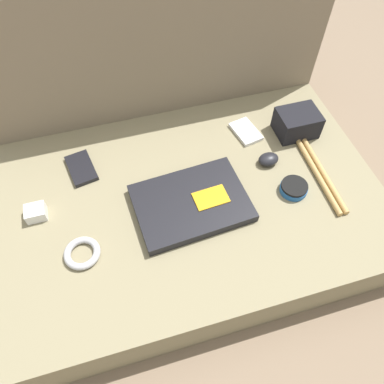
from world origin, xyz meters
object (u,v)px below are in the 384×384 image
object	(u,v)px
laptop	(191,203)
phone_black	(246,132)
speaker_puck	(294,188)
charger_brick	(36,213)
camera_pouch	(297,123)
phone_silver	(81,168)
computer_mouse	(268,159)

from	to	relation	value
laptop	phone_black	xyz separation A→B (m)	(0.24, 0.21, -0.01)
speaker_puck	charger_brick	bearing A→B (deg)	170.60
laptop	camera_pouch	world-z (taller)	camera_pouch
phone_silver	computer_mouse	bearing A→B (deg)	-23.78
computer_mouse	phone_silver	world-z (taller)	computer_mouse
speaker_puck	phone_black	size ratio (longest dim) A/B	0.68
phone_silver	laptop	bearing A→B (deg)	-47.98
phone_silver	camera_pouch	xyz separation A→B (m)	(0.66, -0.03, 0.03)
phone_black	camera_pouch	world-z (taller)	camera_pouch
speaker_puck	phone_silver	size ratio (longest dim) A/B	0.60
camera_pouch	charger_brick	bearing A→B (deg)	-173.27
computer_mouse	charger_brick	size ratio (longest dim) A/B	1.24
phone_silver	charger_brick	xyz separation A→B (m)	(-0.13, -0.13, 0.01)
laptop	phone_silver	xyz separation A→B (m)	(-0.27, 0.21, -0.01)
laptop	phone_silver	bearing A→B (deg)	138.28
speaker_puck	laptop	bearing A→B (deg)	173.92
laptop	phone_silver	distance (m)	0.34
laptop	charger_brick	xyz separation A→B (m)	(-0.40, 0.08, 0.00)
computer_mouse	charger_brick	world-z (taller)	charger_brick
computer_mouse	camera_pouch	bearing A→B (deg)	31.47
laptop	computer_mouse	distance (m)	0.27
phone_black	charger_brick	size ratio (longest dim) A/B	2.18
laptop	phone_black	distance (m)	0.32
speaker_puck	phone_silver	xyz separation A→B (m)	(-0.56, 0.24, -0.01)
computer_mouse	phone_black	size ratio (longest dim) A/B	0.57
phone_silver	phone_black	distance (m)	0.51
computer_mouse	phone_silver	distance (m)	0.54
speaker_puck	charger_brick	distance (m)	0.70
laptop	camera_pouch	xyz separation A→B (m)	(0.39, 0.18, 0.02)
phone_silver	phone_black	xyz separation A→B (m)	(0.51, 0.01, -0.00)
computer_mouse	charger_brick	distance (m)	0.66
speaker_puck	phone_silver	world-z (taller)	speaker_puck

